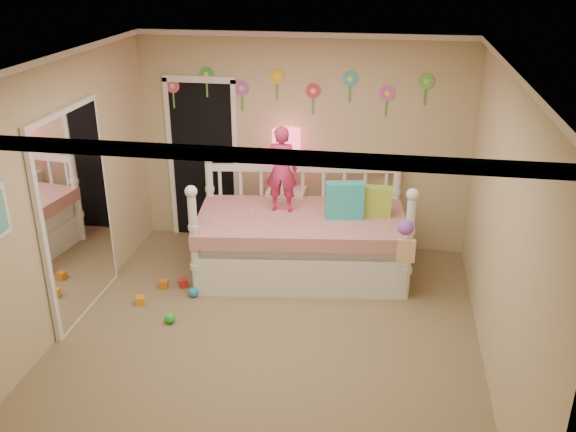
% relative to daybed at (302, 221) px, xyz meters
% --- Properties ---
extents(floor, '(4.00, 4.50, 0.01)m').
position_rel_daybed_xyz_m(floor, '(-0.12, -1.42, -0.64)').
color(floor, '#7F684C').
rests_on(floor, ground).
extents(ceiling, '(4.00, 4.50, 0.01)m').
position_rel_daybed_xyz_m(ceiling, '(-0.12, -1.42, 1.96)').
color(ceiling, white).
rests_on(ceiling, floor).
extents(back_wall, '(4.00, 0.01, 2.60)m').
position_rel_daybed_xyz_m(back_wall, '(-0.12, 0.83, 0.66)').
color(back_wall, tan).
rests_on(back_wall, floor).
extents(left_wall, '(0.01, 4.50, 2.60)m').
position_rel_daybed_xyz_m(left_wall, '(-2.12, -1.42, 0.66)').
color(left_wall, tan).
rests_on(left_wall, floor).
extents(right_wall, '(0.01, 4.50, 2.60)m').
position_rel_daybed_xyz_m(right_wall, '(1.88, -1.42, 0.66)').
color(right_wall, tan).
rests_on(right_wall, floor).
extents(crown_molding, '(4.00, 4.50, 0.06)m').
position_rel_daybed_xyz_m(crown_molding, '(-0.12, -1.42, 1.93)').
color(crown_molding, white).
rests_on(crown_molding, ceiling).
extents(daybed, '(2.51, 1.56, 1.28)m').
position_rel_daybed_xyz_m(daybed, '(0.00, 0.00, 0.00)').
color(daybed, white).
rests_on(daybed, floor).
extents(pillow_turquoise, '(0.43, 0.21, 0.41)m').
position_rel_daybed_xyz_m(pillow_turquoise, '(0.47, 0.00, 0.28)').
color(pillow_turquoise, teal).
rests_on(pillow_turquoise, daybed).
extents(pillow_lime, '(0.36, 0.13, 0.34)m').
position_rel_daybed_xyz_m(pillow_lime, '(0.80, 0.11, 0.24)').
color(pillow_lime, '#99C23B').
rests_on(pillow_lime, daybed).
extents(child, '(0.36, 0.24, 0.98)m').
position_rel_daybed_xyz_m(child, '(-0.25, 0.11, 0.56)').
color(child, '#CD2E62').
rests_on(child, daybed).
extents(nightstand, '(0.46, 0.36, 0.76)m').
position_rel_daybed_xyz_m(nightstand, '(-0.28, 0.65, -0.26)').
color(nightstand, white).
rests_on(nightstand, floor).
extents(table_lamp, '(0.34, 0.34, 0.74)m').
position_rel_daybed_xyz_m(table_lamp, '(-0.28, 0.65, 0.61)').
color(table_lamp, '#E01D4F').
rests_on(table_lamp, nightstand).
extents(closet_doorway, '(0.90, 0.04, 2.07)m').
position_rel_daybed_xyz_m(closet_doorway, '(-1.37, 0.81, 0.39)').
color(closet_doorway, black).
rests_on(closet_doorway, back_wall).
extents(flower_decals, '(3.40, 0.02, 0.50)m').
position_rel_daybed_xyz_m(flower_decals, '(-0.21, 0.81, 1.30)').
color(flower_decals, '#B2668C').
rests_on(flower_decals, back_wall).
extents(mirror_closet, '(0.07, 1.30, 2.10)m').
position_rel_daybed_xyz_m(mirror_closet, '(-2.08, -1.12, 0.41)').
color(mirror_closet, white).
rests_on(mirror_closet, left_wall).
extents(hanging_bag, '(0.20, 0.16, 0.36)m').
position_rel_daybed_xyz_m(hanging_bag, '(1.13, -0.66, 0.14)').
color(hanging_bag, beige).
rests_on(hanging_bag, daybed).
extents(toy_scatter, '(0.89, 1.35, 0.11)m').
position_rel_daybed_xyz_m(toy_scatter, '(-1.35, -0.98, -0.59)').
color(toy_scatter, '#996666').
rests_on(toy_scatter, floor).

